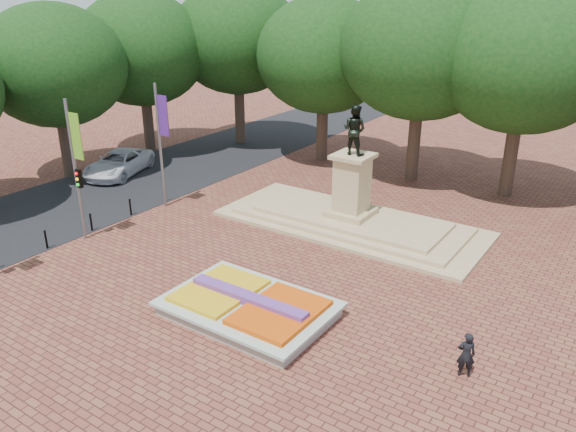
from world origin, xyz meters
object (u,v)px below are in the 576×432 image
at_px(monument, 351,210).
at_px(van, 119,163).
at_px(flower_bed, 249,307).
at_px(pedestrian, 466,355).

height_order(monument, van, monument).
relative_size(flower_bed, pedestrian, 3.94).
relative_size(monument, pedestrian, 8.75).
bearing_deg(pedestrian, flower_bed, -19.44).
height_order(flower_bed, monument, monument).
xyz_separation_m(van, pedestrian, (26.02, -7.85, -0.00)).
relative_size(flower_bed, monument, 0.45).
relative_size(van, pedestrian, 3.60).
bearing_deg(van, monument, -15.69).
xyz_separation_m(monument, van, (-17.02, -1.06, -0.08)).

